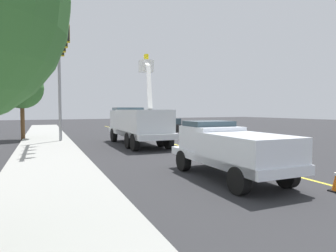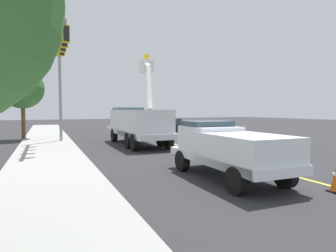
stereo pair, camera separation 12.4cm
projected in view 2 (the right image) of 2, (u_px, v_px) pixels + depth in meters
ground at (171, 143)px, 21.85m from camera, size 120.00×120.00×0.00m
sidewalk_far_side at (48, 148)px, 18.51m from camera, size 60.11×7.06×0.12m
lane_centre_stripe at (171, 143)px, 21.85m from camera, size 49.93×3.04×0.01m
utility_bucket_truck at (138, 122)px, 20.85m from camera, size 8.33×3.14×6.74m
service_pickup_truck at (228, 148)px, 10.60m from camera, size 5.71×2.45×2.06m
passing_minivan at (167, 125)px, 28.76m from camera, size 4.90×2.17×1.69m
traffic_cone_leading at (336, 178)px, 8.90m from camera, size 0.40×0.40×0.88m
traffic_cone_mid_front at (147, 134)px, 25.55m from camera, size 0.40×0.40×0.78m
traffic_signal_mast at (61, 60)px, 20.18m from camera, size 7.04×0.83×8.59m
street_tree_right at (22, 88)px, 24.16m from camera, size 3.45×3.45×6.05m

